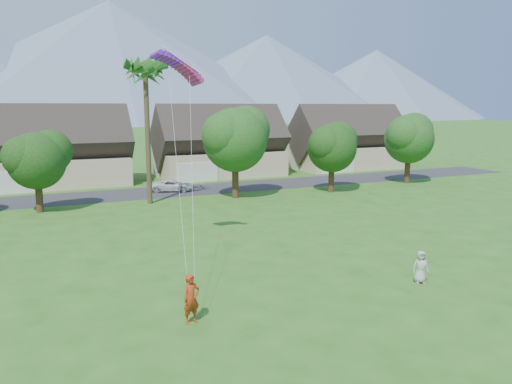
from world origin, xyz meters
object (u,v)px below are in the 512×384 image
parked_car (172,186)px  parafoil_kite (179,65)px  kite_flyer (191,299)px  watcher (421,267)px

parked_car → parafoil_kite: size_ratio=1.30×
kite_flyer → watcher: 11.58m
parafoil_kite → parked_car: bearing=66.0°
kite_flyer → parked_car: bearing=61.7°
kite_flyer → parafoil_kite: parafoil_kite is taller
parafoil_kite → kite_flyer: bearing=-115.2°
kite_flyer → parafoil_kite: 13.99m
watcher → parked_car: bearing=120.4°
watcher → parafoil_kite: size_ratio=0.50×
kite_flyer → parked_car: size_ratio=0.48×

